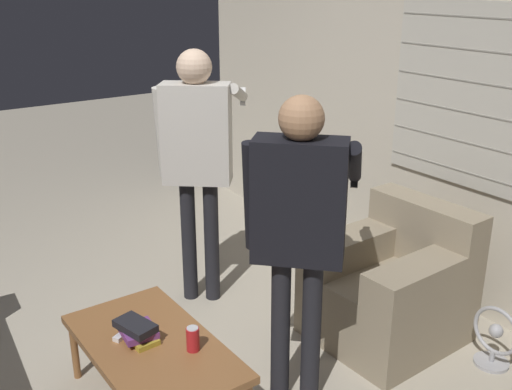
{
  "coord_description": "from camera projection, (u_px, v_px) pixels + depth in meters",
  "views": [
    {
      "loc": [
        2.55,
        -1.22,
        2.12
      ],
      "look_at": [
        0.06,
        0.55,
        1.0
      ],
      "focal_mm": 42.0,
      "sensor_mm": 36.0,
      "label": 1
    }
  ],
  "objects": [
    {
      "name": "person_right_standing",
      "position": [
        299.0,
        217.0,
        2.88
      ],
      "size": [
        0.52,
        0.8,
        1.62
      ],
      "rotation": [
        0.0,
        0.0,
        0.76
      ],
      "color": "black",
      "rests_on": "ground_plane"
    },
    {
      "name": "person_left_standing",
      "position": [
        197.0,
        146.0,
        3.85
      ],
      "size": [
        0.55,
        0.83,
        1.71
      ],
      "rotation": [
        0.0,
        0.0,
        0.87
      ],
      "color": "black",
      "rests_on": "ground_plane"
    },
    {
      "name": "soda_can",
      "position": [
        193.0,
        339.0,
        2.93
      ],
      "size": [
        0.07,
        0.07,
        0.13
      ],
      "color": "red",
      "rests_on": "coffee_table"
    },
    {
      "name": "spare_remote",
      "position": [
        124.0,
        334.0,
        3.06
      ],
      "size": [
        0.09,
        0.13,
        0.02
      ],
      "rotation": [
        0.0,
        0.0,
        0.47
      ],
      "color": "white",
      "rests_on": "coffee_table"
    },
    {
      "name": "armchair_beige",
      "position": [
        393.0,
        286.0,
        3.67
      ],
      "size": [
        0.79,
        0.85,
        0.82
      ],
      "rotation": [
        0.0,
        0.0,
        3.17
      ],
      "color": "gray",
      "rests_on": "ground_plane"
    },
    {
      "name": "floor_fan",
      "position": [
        495.0,
        339.0,
        3.42
      ],
      "size": [
        0.29,
        0.2,
        0.37
      ],
      "color": "#A8A8AD",
      "rests_on": "ground_plane"
    },
    {
      "name": "wall_back",
      "position": [
        431.0,
        110.0,
        4.0
      ],
      "size": [
        5.2,
        0.08,
        2.55
      ],
      "color": "beige",
      "rests_on": "ground_plane"
    },
    {
      "name": "ground_plane",
      "position": [
        169.0,
        380.0,
        3.34
      ],
      "size": [
        16.0,
        16.0,
        0.0
      ],
      "primitive_type": "plane",
      "color": "#B2A893"
    },
    {
      "name": "book_stack",
      "position": [
        138.0,
        331.0,
        3.02
      ],
      "size": [
        0.24,
        0.19,
        0.1
      ],
      "color": "gold",
      "rests_on": "coffee_table"
    },
    {
      "name": "coffee_table",
      "position": [
        153.0,
        350.0,
        3.01
      ],
      "size": [
        1.05,
        0.58,
        0.39
      ],
      "color": "brown",
      "rests_on": "ground_plane"
    }
  ]
}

